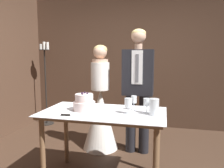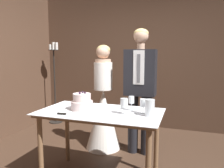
# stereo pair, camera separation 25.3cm
# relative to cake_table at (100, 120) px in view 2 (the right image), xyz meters

# --- Properties ---
(wall_back) EXTENTS (4.62, 0.12, 2.75)m
(wall_back) POSITION_rel_cake_table_xyz_m (0.09, 2.17, 0.66)
(wall_back) COLOR #513828
(wall_back) RESTS_ON ground_plane
(cake_table) EXTENTS (1.39, 0.76, 0.82)m
(cake_table) POSITION_rel_cake_table_xyz_m (0.00, 0.00, 0.00)
(cake_table) COLOR brown
(cake_table) RESTS_ON ground_plane
(tiered_cake) EXTENTS (0.25, 0.25, 0.21)m
(tiered_cake) POSITION_rel_cake_table_xyz_m (-0.22, -0.00, 0.19)
(tiered_cake) COLOR beige
(tiered_cake) RESTS_ON cake_table
(cake_knife) EXTENTS (0.38, 0.05, 0.02)m
(cake_knife) POSITION_rel_cake_table_xyz_m (-0.27, -0.26, 0.11)
(cake_knife) COLOR silver
(cake_knife) RESTS_ON cake_table
(wine_glass_near) EXTENTS (0.07, 0.07, 0.16)m
(wine_glass_near) POSITION_rel_cake_table_xyz_m (0.48, 0.06, 0.22)
(wine_glass_near) COLOR silver
(wine_glass_near) RESTS_ON cake_table
(wine_glass_middle) EXTENTS (0.08, 0.08, 0.17)m
(wine_glass_middle) POSITION_rel_cake_table_xyz_m (0.29, -0.02, 0.22)
(wine_glass_middle) COLOR silver
(wine_glass_middle) RESTS_ON cake_table
(wine_glass_far) EXTENTS (0.06, 0.06, 0.17)m
(wine_glass_far) POSITION_rel_cake_table_xyz_m (0.32, 0.16, 0.22)
(wine_glass_far) COLOR silver
(wine_glass_far) RESTS_ON cake_table
(hurricane_candle) EXTENTS (0.10, 0.10, 0.18)m
(hurricane_candle) POSITION_rel_cake_table_xyz_m (0.56, -0.02, 0.19)
(hurricane_candle) COLOR silver
(hurricane_candle) RESTS_ON cake_table
(bride) EXTENTS (0.54, 0.54, 1.60)m
(bride) POSITION_rel_cake_table_xyz_m (-0.29, 0.84, -0.13)
(bride) COLOR white
(bride) RESTS_ON ground_plane
(groom) EXTENTS (0.44, 0.25, 1.82)m
(groom) POSITION_rel_cake_table_xyz_m (0.29, 0.84, 0.31)
(groom) COLOR black
(groom) RESTS_ON ground_plane
(candle_stand) EXTENTS (0.28, 0.28, 1.72)m
(candle_stand) POSITION_rel_cake_table_xyz_m (-1.74, 1.74, 0.18)
(candle_stand) COLOR black
(candle_stand) RESTS_ON ground_plane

